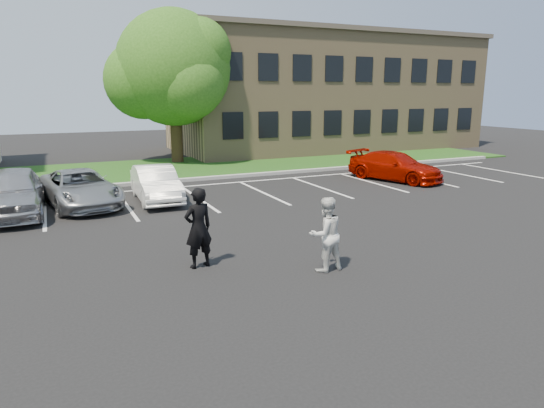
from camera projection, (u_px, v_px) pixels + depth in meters
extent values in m
plane|color=black|center=(289.00, 260.00, 12.25)|extent=(90.00, 90.00, 0.00)
cube|color=gray|center=(175.00, 181.00, 22.85)|extent=(40.00, 0.30, 0.15)
cube|color=#114A0F|center=(157.00, 169.00, 26.40)|extent=(44.00, 8.00, 0.08)
cube|color=white|center=(45.00, 213.00, 17.05)|extent=(0.12, 5.20, 0.01)
cube|color=white|center=(127.00, 205.00, 18.19)|extent=(0.12, 5.20, 0.01)
cube|color=white|center=(199.00, 198.00, 19.33)|extent=(0.12, 5.20, 0.01)
cube|color=white|center=(263.00, 193.00, 20.47)|extent=(0.12, 5.20, 0.01)
cube|color=white|center=(320.00, 187.00, 21.61)|extent=(0.12, 5.20, 0.01)
cube|color=white|center=(372.00, 182.00, 22.75)|extent=(0.12, 5.20, 0.01)
cube|color=white|center=(419.00, 178.00, 23.89)|extent=(0.12, 5.20, 0.01)
cube|color=white|center=(461.00, 174.00, 25.03)|extent=(0.12, 5.20, 0.01)
cube|color=white|center=(500.00, 171.00, 26.17)|extent=(0.12, 5.20, 0.01)
cube|color=white|center=(212.00, 184.00, 22.29)|extent=(34.00, 0.12, 0.01)
cube|color=#998159|center=(324.00, 94.00, 36.52)|extent=(22.00, 10.00, 8.00)
cube|color=#50473C|center=(326.00, 36.00, 35.58)|extent=(22.40, 10.40, 0.30)
cube|color=black|center=(233.00, 126.00, 28.73)|extent=(1.30, 0.06, 1.60)
cube|color=black|center=(232.00, 66.00, 27.96)|extent=(1.30, 0.06, 1.60)
cube|color=black|center=(268.00, 125.00, 29.66)|extent=(1.30, 0.06, 1.60)
cube|color=black|center=(268.00, 67.00, 28.90)|extent=(1.30, 0.06, 1.60)
cube|color=black|center=(301.00, 124.00, 30.60)|extent=(1.30, 0.06, 1.60)
cube|color=black|center=(302.00, 68.00, 29.83)|extent=(1.30, 0.06, 1.60)
cube|color=black|center=(333.00, 123.00, 31.54)|extent=(1.30, 0.06, 1.60)
cube|color=black|center=(334.00, 69.00, 30.77)|extent=(1.30, 0.06, 1.60)
cube|color=black|center=(362.00, 122.00, 32.47)|extent=(1.30, 0.06, 1.60)
cube|color=black|center=(364.00, 69.00, 31.71)|extent=(1.30, 0.06, 1.60)
cube|color=black|center=(390.00, 121.00, 33.41)|extent=(1.30, 0.06, 1.60)
cube|color=black|center=(392.00, 70.00, 32.64)|extent=(1.30, 0.06, 1.60)
cube|color=black|center=(416.00, 120.00, 34.35)|extent=(1.30, 0.06, 1.60)
cube|color=black|center=(419.00, 71.00, 33.58)|extent=(1.30, 0.06, 1.60)
cube|color=black|center=(441.00, 120.00, 35.28)|extent=(1.30, 0.06, 1.60)
cube|color=black|center=(444.00, 71.00, 34.52)|extent=(1.30, 0.06, 1.60)
cube|color=black|center=(464.00, 119.00, 36.22)|extent=(1.30, 0.06, 1.60)
cube|color=black|center=(468.00, 72.00, 35.45)|extent=(1.30, 0.06, 1.60)
cylinder|color=black|center=(177.00, 136.00, 28.75)|extent=(0.70, 0.70, 3.20)
sphere|color=#285715|center=(174.00, 68.00, 27.87)|extent=(6.60, 6.60, 6.60)
sphere|color=#285715|center=(197.00, 78.00, 29.26)|extent=(4.60, 4.60, 4.60)
sphere|color=#285715|center=(143.00, 80.00, 27.69)|extent=(4.40, 4.40, 4.40)
sphere|color=#285715|center=(188.00, 84.00, 26.91)|extent=(4.00, 4.00, 4.00)
sphere|color=#285715|center=(157.00, 64.00, 28.98)|extent=(4.20, 4.20, 4.20)
sphere|color=#285715|center=(198.00, 51.00, 27.36)|extent=(3.80, 3.80, 3.80)
imported|color=black|center=(198.00, 228.00, 11.56)|extent=(0.80, 0.62, 1.96)
imported|color=silver|center=(326.00, 234.00, 11.37)|extent=(0.91, 0.73, 1.78)
imported|color=#AEAEB3|center=(12.00, 192.00, 16.50)|extent=(2.02, 4.86, 1.65)
imported|color=#A0A2A7|center=(80.00, 188.00, 17.93)|extent=(3.02, 5.14, 1.34)
imported|color=white|center=(156.00, 184.00, 18.77)|extent=(1.54, 4.15, 1.36)
imported|color=#9A0C00|center=(395.00, 166.00, 23.24)|extent=(3.41, 5.03, 1.35)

